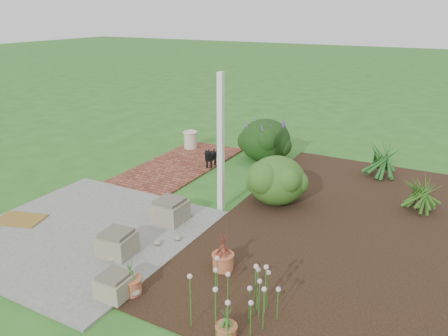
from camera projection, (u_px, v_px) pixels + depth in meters
The scene contains 19 objects.
ground at pixel (204, 208), 8.07m from camera, with size 80.00×80.00×0.00m, color #28631F.
concrete_patio at pixel (84, 232), 7.18m from camera, with size 3.50×3.50×0.04m, color slate.
brick_path at pixel (181, 165), 10.27m from camera, with size 1.60×3.50×0.04m, color maroon.
garden_bed at pixel (346, 227), 7.36m from camera, with size 4.00×7.00×0.03m, color black.
veranda_post at pixel (221, 144), 7.59m from camera, with size 0.10×0.10×2.50m, color white.
stone_trough_near at pixel (115, 286), 5.51m from camera, with size 0.40×0.40×0.27m, color gray.
stone_trough_mid at pixel (117, 244), 6.45m from camera, with size 0.47×0.47×0.32m, color #706B54.
stone_trough_far at pixel (170, 211), 7.46m from camera, with size 0.51×0.51×0.34m, color #757159.
coir_doormat at pixel (20, 219), 7.54m from camera, with size 0.79×0.51×0.02m, color brown.
black_dog at pixel (210, 156), 9.98m from camera, with size 0.20×0.51×0.44m.
cream_ceramic_urn at pixel (190, 140), 11.36m from camera, with size 0.33×0.33×0.44m, color beige.
evergreen_shrub at pixel (277, 179), 8.13m from camera, with size 1.08×1.08×0.92m, color #0F3E0F.
agapanthus_clump_back at pixel (421, 191), 7.79m from camera, with size 0.85×0.85×0.77m, color #103911, non-canonical shape.
agapanthus_clump_front at pixel (382, 157), 9.35m from camera, with size 1.02×1.02×0.90m, color #0B3912, non-canonical shape.
pink_flower_patch at pixel (235, 296), 5.00m from camera, with size 1.08×1.08×0.69m, color #113D0F, non-canonical shape.
terracotta_pot_bronze at pixel (223, 261), 6.10m from camera, with size 0.29×0.29×0.24m, color #B4623C.
terracotta_pot_small_left at pixel (226, 332), 4.80m from camera, with size 0.22×0.22×0.19m, color #A05C36.
terracotta_pot_small_right at pixel (131, 285), 5.58m from camera, with size 0.26×0.26×0.22m, color #AF5C3B.
purple_flowering_bush at pixel (265, 139), 10.51m from camera, with size 1.22×1.22×1.04m, color black.
Camera 1 is at (3.82, -6.26, 3.47)m, focal length 35.00 mm.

